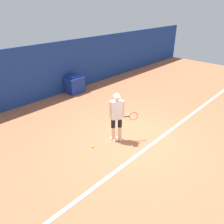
# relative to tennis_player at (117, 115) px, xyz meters

# --- Properties ---
(ground_plane) EXTENTS (24.00, 24.00, 0.00)m
(ground_plane) POSITION_rel_tennis_player_xyz_m (0.42, -0.34, -0.94)
(ground_plane) COLOR #B76642
(back_wall) EXTENTS (24.00, 0.10, 2.52)m
(back_wall) POSITION_rel_tennis_player_xyz_m (0.42, 4.90, 0.32)
(back_wall) COLOR navy
(back_wall) RESTS_ON ground_plane
(court_baseline) EXTENTS (21.60, 0.10, 0.01)m
(court_baseline) POSITION_rel_tennis_player_xyz_m (0.42, -1.00, -0.93)
(court_baseline) COLOR white
(court_baseline) RESTS_ON ground_plane
(tennis_player) EXTENTS (0.76, 0.62, 1.69)m
(tennis_player) POSITION_rel_tennis_player_xyz_m (0.00, 0.00, 0.00)
(tennis_player) COLOR beige
(tennis_player) RESTS_ON ground_plane
(tennis_ball) EXTENTS (0.07, 0.07, 0.07)m
(tennis_ball) POSITION_rel_tennis_player_xyz_m (-0.83, 0.28, -0.91)
(tennis_ball) COLOR #D1E533
(tennis_ball) RESTS_ON ground_plane
(covered_chair) EXTENTS (0.83, 0.66, 0.88)m
(covered_chair) POSITION_rel_tennis_player_xyz_m (1.76, 4.47, -0.52)
(covered_chair) COLOR navy
(covered_chair) RESTS_ON ground_plane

